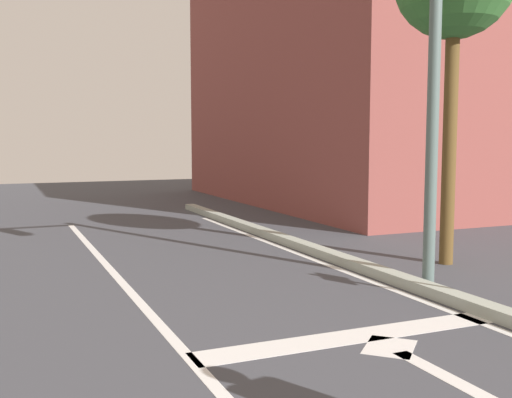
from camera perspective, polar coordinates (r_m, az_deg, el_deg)
name	(u,v)px	position (r m, az deg, el deg)	size (l,w,h in m)	color
stop_bar	(352,336)	(6.23, 8.95, -12.56)	(3.29, 0.40, 0.01)	silver
lane_arrow_stem	(452,380)	(5.38, 17.86, -15.76)	(0.16, 1.40, 0.01)	silver
lane_arrow_head	(390,347)	(6.00, 12.38, -13.33)	(0.56, 0.44, 0.01)	silver
building_block	(381,88)	(19.65, 11.62, 10.16)	(8.68, 11.79, 7.03)	brown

